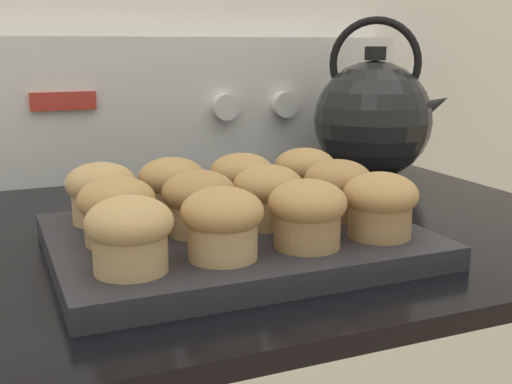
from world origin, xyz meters
TOP-DOWN VIEW (x-y plane):
  - wall_back at (0.00, 0.68)m, footprint 8.00×0.05m
  - control_panel at (0.00, 0.62)m, footprint 0.75×0.07m
  - muffin_pan at (-0.06, 0.23)m, footprint 0.35×0.27m
  - muffin_r0_c0 at (-0.17, 0.15)m, footprint 0.07×0.07m
  - muffin_r0_c1 at (-0.10, 0.15)m, footprint 0.07×0.07m
  - muffin_r0_c2 at (-0.02, 0.15)m, footprint 0.07×0.07m
  - muffin_r0_c3 at (0.06, 0.15)m, footprint 0.07×0.07m
  - muffin_r1_c0 at (-0.17, 0.23)m, footprint 0.07×0.07m
  - muffin_r1_c1 at (-0.09, 0.23)m, footprint 0.07×0.07m
  - muffin_r1_c2 at (-0.02, 0.23)m, footprint 0.07×0.07m
  - muffin_r1_c3 at (0.06, 0.22)m, footprint 0.07×0.07m
  - muffin_r2_c0 at (-0.17, 0.30)m, footprint 0.07×0.07m
  - muffin_r2_c1 at (-0.10, 0.30)m, footprint 0.07×0.07m
  - muffin_r2_c2 at (-0.02, 0.30)m, footprint 0.07×0.07m
  - muffin_r2_c3 at (0.06, 0.31)m, footprint 0.07×0.07m
  - tea_kettle at (0.26, 0.48)m, footprint 0.19×0.18m

SIDE VIEW (x-z plane):
  - muffin_pan at x=-0.06m, z-range 0.94..0.96m
  - muffin_r0_c0 at x=-0.17m, z-range 0.96..1.02m
  - muffin_r0_c1 at x=-0.10m, z-range 0.96..1.02m
  - muffin_r0_c2 at x=-0.02m, z-range 0.96..1.02m
  - muffin_r0_c3 at x=0.06m, z-range 0.96..1.02m
  - muffin_r1_c0 at x=-0.17m, z-range 0.96..1.02m
  - muffin_r1_c1 at x=-0.09m, z-range 0.96..1.02m
  - muffin_r1_c2 at x=-0.02m, z-range 0.96..1.02m
  - muffin_r1_c3 at x=0.06m, z-range 0.96..1.02m
  - muffin_r2_c0 at x=-0.17m, z-range 0.96..1.02m
  - muffin_r2_c1 at x=-0.10m, z-range 0.96..1.02m
  - muffin_r2_c2 at x=-0.02m, z-range 0.96..1.02m
  - muffin_r2_c3 at x=0.06m, z-range 0.96..1.02m
  - tea_kettle at x=0.26m, z-range 0.91..1.15m
  - control_panel at x=0.00m, z-range 0.94..1.15m
  - wall_back at x=0.00m, z-range 0.00..2.40m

